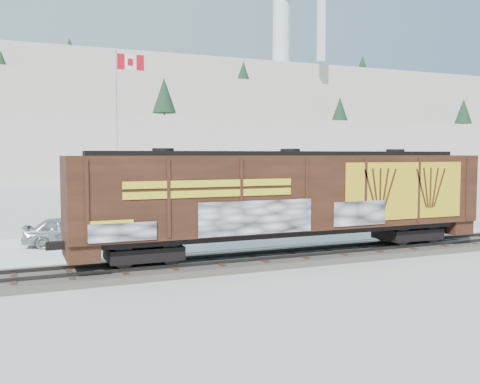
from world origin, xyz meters
name	(u,v)px	position (x,y,z in m)	size (l,w,h in m)	color
ground	(214,267)	(0.00, 0.00, 0.00)	(500.00, 500.00, 0.00)	white
rail_track	(214,264)	(0.00, 0.00, 0.15)	(50.00, 3.40, 0.43)	#59544C
parking_strip	(168,241)	(0.00, 7.50, 0.01)	(40.00, 8.00, 0.03)	white
hillside	(42,120)	(-0.05, 139.79, 14.37)	(360.00, 110.00, 93.00)	white
hopper_railcar	(290,196)	(3.74, -0.01, 3.00)	(19.77, 3.06, 4.61)	black
flagpole	(119,164)	(-1.58, 13.45, 4.26)	(2.30, 0.90, 11.53)	silver
car_silver	(69,231)	(-5.26, 7.94, 0.82)	(1.87, 4.65, 1.59)	#A1A3A8
car_white	(150,227)	(-1.07, 7.13, 0.89)	(1.82, 5.23, 1.72)	silver
car_dark	(323,216)	(10.75, 8.40, 0.82)	(2.20, 5.41, 1.57)	#212529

